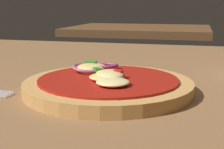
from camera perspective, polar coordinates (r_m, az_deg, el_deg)
dining_table at (r=0.47m, az=5.96°, el=-4.59°), size 1.33×1.06×0.04m
pizza at (r=0.45m, az=-0.82°, el=-1.63°), size 0.23×0.23×0.03m
background_table at (r=1.79m, az=4.92°, el=7.80°), size 0.74×0.57×0.04m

